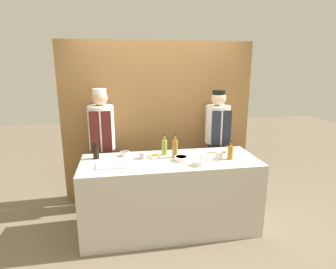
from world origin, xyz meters
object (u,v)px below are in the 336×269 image
at_px(sauce_bowl_yellow, 181,158).
at_px(bottle_soy, 96,152).
at_px(cup_cream, 219,155).
at_px(wooden_spoon, 220,152).
at_px(sauce_bowl_green, 198,163).
at_px(chef_right, 217,142).
at_px(bottle_amber, 230,152).
at_px(sauce_bowl_orange, 155,156).
at_px(cutting_board, 114,165).
at_px(cup_steel, 143,155).
at_px(chef_left, 102,145).
at_px(bottle_oil, 164,147).
at_px(sauce_bowl_brown, 206,158).
at_px(sauce_bowl_red, 125,154).
at_px(bottle_vinegar, 175,148).

bearing_deg(sauce_bowl_yellow, bottle_soy, 166.22).
height_order(cup_cream, wooden_spoon, cup_cream).
relative_size(sauce_bowl_green, chef_right, 0.08).
bearing_deg(bottle_amber, chef_right, 81.80).
bearing_deg(sauce_bowl_orange, bottle_soy, 172.24).
bearing_deg(sauce_bowl_green, cup_cream, 31.00).
height_order(cutting_board, cup_steel, cup_steel).
xyz_separation_m(cup_cream, wooden_spoon, (0.10, 0.22, -0.03)).
height_order(sauce_bowl_orange, bottle_soy, bottle_soy).
relative_size(sauce_bowl_orange, chef_left, 0.07).
bearing_deg(bottle_oil, cup_steel, -159.34).
relative_size(bottle_amber, cup_cream, 2.62).
bearing_deg(sauce_bowl_yellow, sauce_bowl_brown, -8.13).
xyz_separation_m(sauce_bowl_red, sauce_bowl_yellow, (0.67, -0.29, -0.00)).
bearing_deg(chef_right, sauce_bowl_red, -161.26).
bearing_deg(chef_right, sauce_bowl_brown, -117.72).
bearing_deg(cup_steel, bottle_oil, 20.66).
distance_m(sauce_bowl_red, bottle_vinegar, 0.64).
relative_size(bottle_soy, chef_left, 0.13).
bearing_deg(bottle_oil, cutting_board, -153.53).
bearing_deg(cutting_board, chef_right, 28.25).
height_order(cup_cream, cup_steel, cup_cream).
height_order(cutting_board, bottle_vinegar, bottle_vinegar).
relative_size(cutting_board, wooden_spoon, 1.40).
height_order(bottle_amber, cup_steel, bottle_amber).
distance_m(bottle_soy, chef_right, 1.82).
bearing_deg(chef_right, bottle_oil, -150.50).
relative_size(bottle_vinegar, cup_steel, 3.59).
bearing_deg(sauce_bowl_yellow, bottle_amber, -4.73).
xyz_separation_m(sauce_bowl_brown, chef_left, (-1.27, 0.81, -0.01)).
distance_m(cup_cream, chef_left, 1.65).
xyz_separation_m(sauce_bowl_orange, bottle_soy, (-0.72, 0.10, 0.07)).
relative_size(sauce_bowl_brown, chef_right, 0.08).
bearing_deg(cutting_board, chef_left, 101.53).
xyz_separation_m(sauce_bowl_red, bottle_amber, (1.27, -0.34, 0.06)).
bearing_deg(sauce_bowl_red, wooden_spoon, -3.62).
bearing_deg(sauce_bowl_yellow, chef_right, 46.68).
xyz_separation_m(bottle_vinegar, chef_left, (-0.92, 0.63, -0.10)).
distance_m(cup_cream, cup_steel, 0.95).
distance_m(sauce_bowl_brown, bottle_vinegar, 0.40).
distance_m(sauce_bowl_yellow, cup_cream, 0.48).
bearing_deg(bottle_soy, wooden_spoon, -1.28).
bearing_deg(cup_steel, bottle_vinegar, -3.34).
xyz_separation_m(sauce_bowl_yellow, sauce_bowl_brown, (0.30, -0.04, 0.00)).
bearing_deg(bottle_oil, sauce_bowl_yellow, -57.85).
height_order(sauce_bowl_orange, wooden_spoon, sauce_bowl_orange).
relative_size(sauce_bowl_red, sauce_bowl_green, 0.82).
bearing_deg(bottle_oil, cup_cream, -22.28).
distance_m(sauce_bowl_green, bottle_amber, 0.47).
xyz_separation_m(sauce_bowl_green, sauce_bowl_orange, (-0.46, 0.35, -0.01)).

